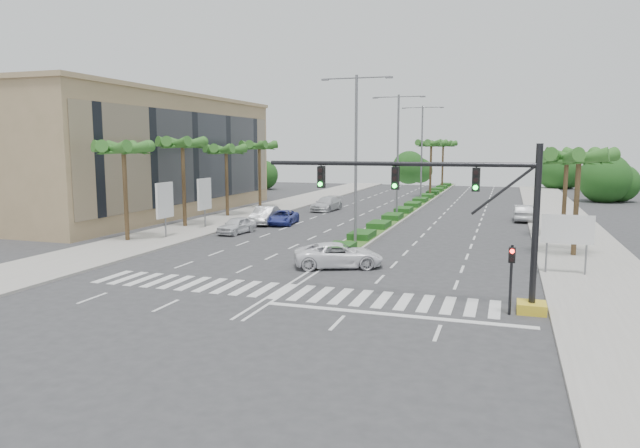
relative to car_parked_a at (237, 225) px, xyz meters
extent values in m
plane|color=#333335|center=(10.59, -16.21, -0.68)|extent=(160.00, 160.00, 0.00)
cube|color=gray|center=(25.79, 3.79, -0.61)|extent=(6.00, 120.00, 0.15)
cube|color=gray|center=(-4.61, 3.79, -0.61)|extent=(6.00, 120.00, 0.15)
cube|color=gray|center=(10.59, 28.79, -0.58)|extent=(2.20, 75.00, 0.20)
cube|color=#3B6021|center=(10.59, 28.79, -0.46)|extent=(1.80, 75.00, 0.04)
cube|color=tan|center=(-15.41, 9.79, 5.32)|extent=(12.00, 36.00, 12.00)
cube|color=gold|center=(22.09, -16.21, -0.46)|extent=(1.20, 1.20, 0.45)
cylinder|color=black|center=(22.09, -16.21, 3.02)|extent=(0.28, 0.28, 7.00)
cylinder|color=black|center=(16.09, -16.21, 5.62)|extent=(12.00, 0.20, 0.20)
cylinder|color=black|center=(20.69, -16.21, 4.52)|extent=(2.53, 0.12, 2.15)
cube|color=black|center=(19.59, -16.21, 4.97)|extent=(0.32, 0.24, 1.00)
cylinder|color=#19E533|center=(19.59, -16.35, 4.65)|extent=(0.20, 0.06, 0.20)
cube|color=black|center=(16.09, -16.21, 4.97)|extent=(0.32, 0.24, 1.00)
cylinder|color=#19E533|center=(16.09, -16.35, 4.65)|extent=(0.20, 0.06, 0.20)
cube|color=black|center=(12.59, -16.21, 4.97)|extent=(0.32, 0.24, 1.00)
cylinder|color=#19E533|center=(12.59, -16.35, 4.65)|extent=(0.20, 0.06, 0.20)
cylinder|color=black|center=(21.19, -16.81, 0.82)|extent=(0.12, 0.12, 3.00)
cube|color=black|center=(21.19, -16.96, 1.92)|extent=(0.28, 0.22, 0.65)
cylinder|color=red|center=(21.19, -17.09, 2.10)|extent=(0.18, 0.05, 0.18)
cylinder|color=slate|center=(23.09, -8.21, 0.72)|extent=(0.10, 0.10, 2.80)
cylinder|color=slate|center=(25.09, -8.21, 0.72)|extent=(0.10, 0.10, 2.80)
cube|color=#0C6638|center=(24.09, -8.21, 1.92)|extent=(2.60, 0.08, 1.50)
cube|color=white|center=(24.09, -8.26, 1.92)|extent=(2.70, 0.02, 1.60)
cylinder|color=slate|center=(-3.91, -4.21, 0.72)|extent=(0.12, 0.12, 2.80)
cube|color=white|center=(-3.91, -4.21, 2.32)|extent=(0.18, 2.10, 2.70)
cube|color=#D8594C|center=(-3.91, -4.21, 2.32)|extent=(0.12, 2.00, 2.60)
cylinder|color=slate|center=(-3.91, 1.79, 0.72)|extent=(0.12, 0.12, 2.80)
cube|color=white|center=(-3.91, 1.79, 2.32)|extent=(0.18, 2.10, 2.70)
cube|color=#D8594C|center=(-3.91, 1.79, 2.32)|extent=(0.12, 2.00, 2.60)
cylinder|color=brown|center=(-5.91, -6.21, 2.82)|extent=(0.32, 0.32, 7.00)
sphere|color=brown|center=(-5.91, -6.21, 6.22)|extent=(0.70, 0.70, 0.70)
cone|color=#1F6223|center=(-4.81, -6.21, 6.12)|extent=(0.90, 3.62, 1.50)
cone|color=#1F6223|center=(-5.22, -5.35, 6.12)|extent=(3.39, 2.96, 1.50)
cone|color=#1F6223|center=(-6.16, -5.14, 6.12)|extent=(3.73, 1.68, 1.50)
cone|color=#1F6223|center=(-6.90, -5.73, 6.12)|extent=(2.38, 3.65, 1.50)
cone|color=#1F6223|center=(-6.90, -6.69, 6.12)|extent=(2.38, 3.65, 1.50)
cone|color=#1F6223|center=(-6.16, -7.28, 6.12)|extent=(3.73, 1.68, 1.50)
cone|color=#1F6223|center=(-5.22, -7.07, 6.12)|extent=(3.39, 2.96, 1.50)
cylinder|color=brown|center=(-5.91, 1.79, 3.02)|extent=(0.32, 0.32, 7.40)
sphere|color=brown|center=(-5.91, 1.79, 6.62)|extent=(0.70, 0.70, 0.70)
cone|color=#1F6223|center=(-4.81, 1.79, 6.52)|extent=(0.90, 3.62, 1.50)
cone|color=#1F6223|center=(-5.22, 2.65, 6.52)|extent=(3.39, 2.96, 1.50)
cone|color=#1F6223|center=(-6.16, 2.86, 6.52)|extent=(3.73, 1.68, 1.50)
cone|color=#1F6223|center=(-6.90, 2.27, 6.52)|extent=(2.38, 3.65, 1.50)
cone|color=#1F6223|center=(-6.90, 1.31, 6.52)|extent=(2.38, 3.65, 1.50)
cone|color=#1F6223|center=(-6.16, 0.72, 6.52)|extent=(3.73, 1.68, 1.50)
cone|color=#1F6223|center=(-5.22, 0.93, 6.52)|extent=(3.39, 2.96, 1.50)
cylinder|color=brown|center=(-5.91, 9.79, 2.72)|extent=(0.32, 0.32, 6.80)
sphere|color=brown|center=(-5.91, 9.79, 6.02)|extent=(0.70, 0.70, 0.70)
cone|color=#1F6223|center=(-4.81, 9.79, 5.92)|extent=(0.90, 3.62, 1.50)
cone|color=#1F6223|center=(-5.22, 10.65, 5.92)|extent=(3.39, 2.96, 1.50)
cone|color=#1F6223|center=(-6.16, 10.86, 5.92)|extent=(3.73, 1.68, 1.50)
cone|color=#1F6223|center=(-6.90, 10.27, 5.92)|extent=(2.38, 3.65, 1.50)
cone|color=#1F6223|center=(-6.90, 9.31, 5.92)|extent=(2.38, 3.65, 1.50)
cone|color=#1F6223|center=(-6.16, 8.72, 5.92)|extent=(3.73, 1.68, 1.50)
cone|color=#1F6223|center=(-5.22, 8.93, 5.92)|extent=(3.39, 2.96, 1.50)
cylinder|color=brown|center=(-5.91, 17.79, 2.92)|extent=(0.32, 0.32, 7.20)
sphere|color=brown|center=(-5.91, 17.79, 6.42)|extent=(0.70, 0.70, 0.70)
cone|color=#1F6223|center=(-4.81, 17.79, 6.32)|extent=(0.90, 3.62, 1.50)
cone|color=#1F6223|center=(-5.22, 18.65, 6.32)|extent=(3.39, 2.96, 1.50)
cone|color=#1F6223|center=(-6.16, 18.86, 6.32)|extent=(3.73, 1.68, 1.50)
cone|color=#1F6223|center=(-6.90, 18.27, 6.32)|extent=(2.38, 3.65, 1.50)
cone|color=#1F6223|center=(-6.90, 17.31, 6.32)|extent=(2.38, 3.65, 1.50)
cone|color=#1F6223|center=(-6.16, 16.72, 6.32)|extent=(3.73, 1.68, 1.50)
cone|color=#1F6223|center=(-5.22, 16.93, 6.32)|extent=(3.39, 2.96, 1.50)
cylinder|color=brown|center=(25.09, -2.21, 2.57)|extent=(0.32, 0.32, 6.50)
sphere|color=brown|center=(25.09, -2.21, 5.72)|extent=(0.70, 0.70, 0.70)
cone|color=#1F6223|center=(26.19, -2.21, 5.62)|extent=(0.90, 3.62, 1.50)
cone|color=#1F6223|center=(25.78, -1.35, 5.62)|extent=(3.39, 2.96, 1.50)
cone|color=#1F6223|center=(24.84, -1.14, 5.62)|extent=(3.73, 1.68, 1.50)
cone|color=#1F6223|center=(24.10, -1.73, 5.62)|extent=(2.38, 3.65, 1.50)
cone|color=#1F6223|center=(24.10, -2.69, 5.62)|extent=(2.38, 3.65, 1.50)
cone|color=#1F6223|center=(24.84, -3.28, 5.62)|extent=(3.73, 1.68, 1.50)
cone|color=#1F6223|center=(25.78, -3.07, 5.62)|extent=(3.39, 2.96, 1.50)
cylinder|color=brown|center=(25.09, 5.79, 2.42)|extent=(0.32, 0.32, 6.20)
sphere|color=brown|center=(25.09, 5.79, 5.42)|extent=(0.70, 0.70, 0.70)
cone|color=#1F6223|center=(26.19, 5.79, 5.32)|extent=(0.90, 3.62, 1.50)
cone|color=#1F6223|center=(25.78, 6.65, 5.32)|extent=(3.39, 2.96, 1.50)
cone|color=#1F6223|center=(24.84, 6.86, 5.32)|extent=(3.73, 1.68, 1.50)
cone|color=#1F6223|center=(24.10, 6.27, 5.32)|extent=(2.38, 3.65, 1.50)
cone|color=#1F6223|center=(24.10, 5.31, 5.32)|extent=(2.38, 3.65, 1.50)
cone|color=#1F6223|center=(24.84, 4.72, 5.32)|extent=(3.73, 1.68, 1.50)
cone|color=#1F6223|center=(25.78, 4.93, 5.32)|extent=(3.39, 2.96, 1.50)
cylinder|color=brown|center=(10.59, 38.79, 3.07)|extent=(0.32, 0.32, 7.50)
sphere|color=brown|center=(10.59, 38.79, 6.72)|extent=(0.70, 0.70, 0.70)
cone|color=#1F6223|center=(11.69, 38.79, 6.62)|extent=(0.90, 3.62, 1.50)
cone|color=#1F6223|center=(11.28, 39.65, 6.62)|extent=(3.39, 2.96, 1.50)
cone|color=#1F6223|center=(10.34, 39.86, 6.62)|extent=(3.73, 1.68, 1.50)
cone|color=#1F6223|center=(9.60, 39.27, 6.62)|extent=(2.38, 3.65, 1.50)
cone|color=#1F6223|center=(9.60, 38.31, 6.62)|extent=(2.38, 3.65, 1.50)
cone|color=#1F6223|center=(10.34, 37.72, 6.62)|extent=(3.73, 1.68, 1.50)
cone|color=#1F6223|center=(11.28, 37.93, 6.62)|extent=(3.39, 2.96, 1.50)
cylinder|color=brown|center=(10.59, 53.79, 3.07)|extent=(0.32, 0.32, 7.50)
sphere|color=brown|center=(10.59, 53.79, 6.72)|extent=(0.70, 0.70, 0.70)
cone|color=#1F6223|center=(11.69, 53.79, 6.62)|extent=(0.90, 3.62, 1.50)
cone|color=#1F6223|center=(11.28, 54.65, 6.62)|extent=(3.39, 2.96, 1.50)
cone|color=#1F6223|center=(10.34, 54.86, 6.62)|extent=(3.73, 1.68, 1.50)
cone|color=#1F6223|center=(9.60, 54.27, 6.62)|extent=(2.38, 3.65, 1.50)
cone|color=#1F6223|center=(9.60, 53.31, 6.62)|extent=(2.38, 3.65, 1.50)
cone|color=#1F6223|center=(10.34, 52.72, 6.62)|extent=(3.73, 1.68, 1.50)
cone|color=#1F6223|center=(11.28, 52.93, 6.62)|extent=(3.39, 2.96, 1.50)
cylinder|color=slate|center=(10.59, -2.21, 5.32)|extent=(0.20, 0.20, 12.00)
cylinder|color=slate|center=(9.39, -2.21, 11.12)|extent=(2.40, 0.10, 0.10)
cylinder|color=slate|center=(11.79, -2.21, 11.12)|extent=(2.40, 0.10, 0.10)
cube|color=slate|center=(8.29, -2.21, 11.07)|extent=(0.50, 0.25, 0.12)
cube|color=slate|center=(12.89, -2.21, 11.07)|extent=(0.50, 0.25, 0.12)
cylinder|color=slate|center=(10.59, 13.79, 5.32)|extent=(0.20, 0.20, 12.00)
cylinder|color=slate|center=(9.39, 13.79, 11.12)|extent=(2.40, 0.10, 0.10)
cylinder|color=slate|center=(11.79, 13.79, 11.12)|extent=(2.40, 0.10, 0.10)
cube|color=slate|center=(8.29, 13.79, 11.07)|extent=(0.50, 0.25, 0.12)
cube|color=slate|center=(12.89, 13.79, 11.07)|extent=(0.50, 0.25, 0.12)
cylinder|color=slate|center=(10.59, 29.79, 5.32)|extent=(0.20, 0.20, 12.00)
cylinder|color=slate|center=(9.39, 29.79, 11.12)|extent=(2.40, 0.10, 0.10)
cylinder|color=slate|center=(11.79, 29.79, 11.12)|extent=(2.40, 0.10, 0.10)
cube|color=slate|center=(8.29, 29.79, 11.07)|extent=(0.50, 0.25, 0.12)
cube|color=slate|center=(12.89, 29.79, 11.07)|extent=(0.50, 0.25, 0.12)
imported|color=silver|center=(0.00, 0.00, 0.00)|extent=(2.13, 4.19, 1.37)
imported|color=silver|center=(-0.13, 6.05, 0.13)|extent=(2.38, 5.13, 1.63)
imported|color=#313B95|center=(1.54, 6.29, -0.04)|extent=(2.67, 4.85, 1.29)
imported|color=silver|center=(1.95, 18.20, 0.09)|extent=(2.68, 5.48, 1.54)
imported|color=white|center=(11.59, -9.89, 0.04)|extent=(5.76, 4.28, 1.45)
imported|color=#A2A3A7|center=(22.39, 15.72, 0.10)|extent=(1.72, 4.76, 1.56)
camera|label=1|loc=(20.91, -41.55, 6.40)|focal=32.00mm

